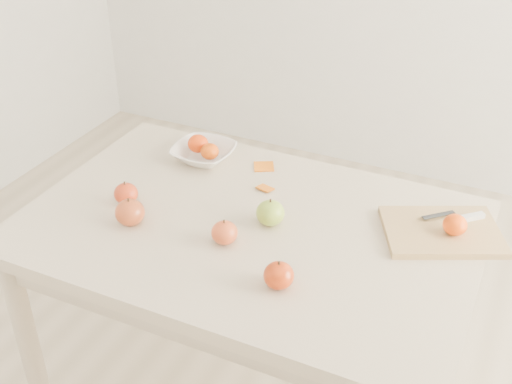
% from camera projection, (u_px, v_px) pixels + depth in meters
% --- Properties ---
extents(table, '(1.20, 0.80, 0.75)m').
position_uv_depth(table, '(248.00, 253.00, 1.77)').
color(table, beige).
rests_on(table, ground).
extents(cutting_board, '(0.36, 0.32, 0.02)m').
position_uv_depth(cutting_board, '(442.00, 231.00, 1.67)').
color(cutting_board, tan).
rests_on(cutting_board, table).
extents(board_tangerine, '(0.06, 0.06, 0.05)m').
position_uv_depth(board_tangerine, '(455.00, 225.00, 1.63)').
color(board_tangerine, '#DF4D07').
rests_on(board_tangerine, cutting_board).
extents(fruit_bowl, '(0.19, 0.19, 0.05)m').
position_uv_depth(fruit_bowl, '(204.00, 153.00, 2.00)').
color(fruit_bowl, white).
rests_on(fruit_bowl, table).
extents(bowl_tangerine_near, '(0.06, 0.06, 0.06)m').
position_uv_depth(bowl_tangerine_near, '(198.00, 144.00, 2.00)').
color(bowl_tangerine_near, red).
rests_on(bowl_tangerine_near, fruit_bowl).
extents(bowl_tangerine_far, '(0.06, 0.06, 0.05)m').
position_uv_depth(bowl_tangerine_far, '(210.00, 151.00, 1.96)').
color(bowl_tangerine_far, '#D25307').
rests_on(bowl_tangerine_far, fruit_bowl).
extents(orange_peel_a, '(0.07, 0.07, 0.01)m').
position_uv_depth(orange_peel_a, '(264.00, 168.00, 1.96)').
color(orange_peel_a, orange).
rests_on(orange_peel_a, table).
extents(orange_peel_b, '(0.05, 0.05, 0.01)m').
position_uv_depth(orange_peel_b, '(265.00, 189.00, 1.86)').
color(orange_peel_b, '#C4590D').
rests_on(orange_peel_b, table).
extents(paring_knife, '(0.15, 0.10, 0.01)m').
position_uv_depth(paring_knife, '(466.00, 217.00, 1.70)').
color(paring_knife, silver).
rests_on(paring_knife, cutting_board).
extents(apple_green, '(0.08, 0.08, 0.07)m').
position_uv_depth(apple_green, '(270.00, 213.00, 1.69)').
color(apple_green, olive).
rests_on(apple_green, table).
extents(apple_red_b, '(0.08, 0.08, 0.07)m').
position_uv_depth(apple_red_b, '(130.00, 212.00, 1.69)').
color(apple_red_b, maroon).
rests_on(apple_red_b, table).
extents(apple_red_d, '(0.07, 0.07, 0.06)m').
position_uv_depth(apple_red_d, '(126.00, 194.00, 1.78)').
color(apple_red_d, maroon).
rests_on(apple_red_d, table).
extents(apple_red_e, '(0.07, 0.07, 0.06)m').
position_uv_depth(apple_red_e, '(279.00, 275.00, 1.48)').
color(apple_red_e, '#8A0502').
rests_on(apple_red_e, table).
extents(apple_red_c, '(0.07, 0.07, 0.06)m').
position_uv_depth(apple_red_c, '(224.00, 233.00, 1.62)').
color(apple_red_c, maroon).
rests_on(apple_red_c, table).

